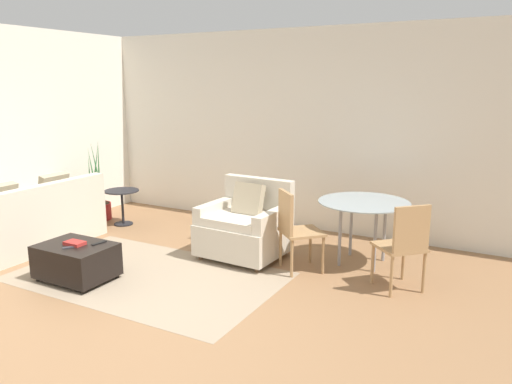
% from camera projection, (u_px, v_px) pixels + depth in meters
% --- Properties ---
extents(ground_plane, '(20.00, 20.00, 0.00)m').
position_uv_depth(ground_plane, '(140.00, 320.00, 4.36)').
color(ground_plane, '#936B47').
extents(wall_back, '(12.00, 0.06, 2.75)m').
position_uv_depth(wall_back, '(298.00, 131.00, 6.93)').
color(wall_back, white).
rests_on(wall_back, ground_plane).
extents(wall_left, '(0.06, 12.00, 2.75)m').
position_uv_depth(wall_left, '(32.00, 131.00, 6.81)').
color(wall_left, white).
rests_on(wall_left, ground_plane).
extents(area_rug, '(2.80, 1.72, 0.01)m').
position_uv_depth(area_rug, '(148.00, 276.00, 5.34)').
color(area_rug, gray).
rests_on(area_rug, ground_plane).
extents(couch, '(0.94, 1.89, 0.89)m').
position_uv_depth(couch, '(26.00, 226.00, 6.20)').
color(couch, beige).
rests_on(couch, ground_plane).
extents(armchair, '(0.96, 0.86, 0.90)m').
position_uv_depth(armchair, '(245.00, 227.00, 5.90)').
color(armchair, beige).
rests_on(armchair, ground_plane).
extents(ottoman, '(0.76, 0.56, 0.38)m').
position_uv_depth(ottoman, '(76.00, 260.00, 5.22)').
color(ottoman, black).
rests_on(ottoman, ground_plane).
extents(book_stack, '(0.21, 0.14, 0.03)m').
position_uv_depth(book_stack, '(75.00, 243.00, 5.17)').
color(book_stack, '#B72D28').
rests_on(book_stack, ottoman).
extents(tv_remote_primary, '(0.11, 0.14, 0.01)m').
position_uv_depth(tv_remote_primary, '(69.00, 247.00, 5.08)').
color(tv_remote_primary, '#333338').
rests_on(tv_remote_primary, ottoman).
extents(tv_remote_secondary, '(0.07, 0.17, 0.01)m').
position_uv_depth(tv_remote_secondary, '(99.00, 243.00, 5.22)').
color(tv_remote_secondary, black).
rests_on(tv_remote_secondary, ottoman).
extents(potted_plant, '(0.39, 0.39, 1.22)m').
position_uv_depth(potted_plant, '(98.00, 204.00, 7.52)').
color(potted_plant, maroon).
rests_on(potted_plant, ground_plane).
extents(side_table, '(0.49, 0.49, 0.51)m').
position_uv_depth(side_table, '(122.00, 200.00, 7.21)').
color(side_table, black).
rests_on(side_table, ground_plane).
extents(dining_table, '(1.02, 1.02, 0.73)m').
position_uv_depth(dining_table, '(364.00, 209.00, 5.60)').
color(dining_table, '#99A8AD').
rests_on(dining_table, ground_plane).
extents(dining_chair_near_left, '(0.59, 0.59, 0.90)m').
position_uv_depth(dining_chair_near_left, '(294.00, 225.00, 5.40)').
color(dining_chair_near_left, tan).
rests_on(dining_chair_near_left, ground_plane).
extents(dining_chair_near_right, '(0.59, 0.59, 0.90)m').
position_uv_depth(dining_chair_near_right, '(405.00, 242.00, 4.85)').
color(dining_chair_near_right, tan).
rests_on(dining_chair_near_right, ground_plane).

